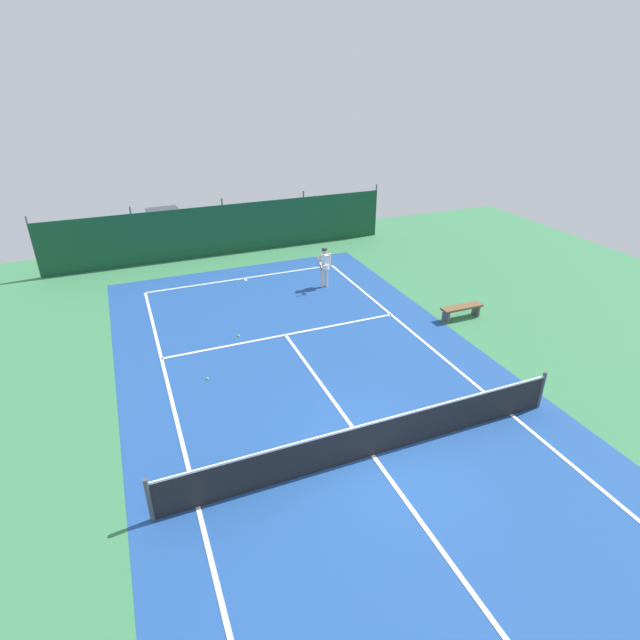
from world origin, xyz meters
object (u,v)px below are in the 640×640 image
Objects in this scene: tennis_ball_near_player at (207,378)px; parked_car at (166,227)px; tennis_net at (374,438)px; tennis_ball_midcourt at (239,336)px; tennis_player at (324,265)px; courtside_bench at (462,309)px.

tennis_ball_near_player is 0.02× the size of parked_car.
tennis_net is 153.33× the size of tennis_ball_midcourt.
parked_car is at bearing 87.48° from tennis_ball_near_player.
tennis_player reaches higher than tennis_ball_midcourt.
tennis_player is 9.89m from parked_car.
tennis_player is at bearing 40.90° from tennis_ball_near_player.
tennis_ball_near_player is 2.66m from tennis_ball_midcourt.
courtside_bench reaches higher than tennis_ball_near_player.
parked_car is 2.70× the size of courtside_bench.
tennis_ball_midcourt is at bearing -89.89° from parked_car.
tennis_net is at bearing -57.51° from tennis_ball_near_player.
tennis_net is 153.33× the size of tennis_ball_near_player.
tennis_ball_near_player is 0.04× the size of courtside_bench.
parked_car reaches higher than tennis_ball_midcourt.
tennis_player is 5.27m from tennis_ball_midcourt.
tennis_player is 1.03× the size of courtside_bench.
tennis_player is 5.76m from courtside_bench.
tennis_ball_midcourt is at bearing 56.08° from tennis_ball_near_player.
tennis_net is 6.17× the size of tennis_player.
parked_car is 15.61m from courtside_bench.
tennis_net is 5.60m from tennis_ball_near_player.
tennis_net is at bearing -77.69° from tennis_ball_midcourt.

